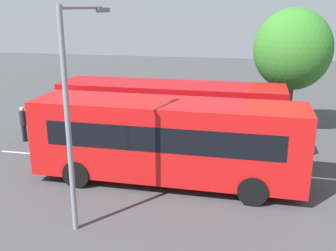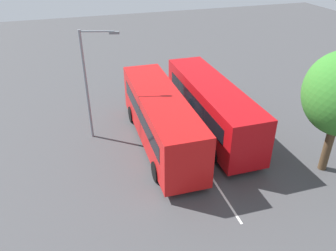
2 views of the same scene
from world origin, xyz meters
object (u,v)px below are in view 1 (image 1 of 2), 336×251
object	(u,v)px
bus_center_left	(167,139)
street_lamp	(72,106)
bus_far_left	(170,115)
depot_tree	(293,50)
pedestrian	(23,121)

from	to	relation	value
bus_center_left	street_lamp	distance (m)	4.74
bus_far_left	street_lamp	xyz separation A→B (m)	(1.50, 7.24, 2.12)
bus_far_left	bus_center_left	size ratio (longest dim) A/B	1.00
bus_center_left	street_lamp	xyz separation A→B (m)	(2.06, 3.71, 2.12)
depot_tree	bus_center_left	bearing A→B (deg)	56.51
bus_far_left	depot_tree	xyz separation A→B (m)	(-5.72, -4.27, 2.68)
depot_tree	bus_far_left	bearing A→B (deg)	36.76
depot_tree	street_lamp	bearing A→B (deg)	57.90
bus_far_left	bus_center_left	bearing A→B (deg)	99.45
street_lamp	depot_tree	distance (m)	13.60
bus_far_left	pedestrian	distance (m)	7.68
bus_far_left	street_lamp	world-z (taller)	street_lamp
bus_far_left	depot_tree	distance (m)	7.63
bus_far_left	pedestrian	xyz separation A→B (m)	(7.64, 0.09, -0.73)
street_lamp	depot_tree	xyz separation A→B (m)	(-7.22, -11.51, 0.56)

